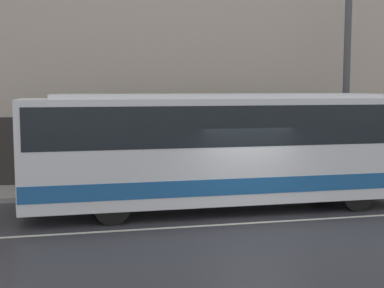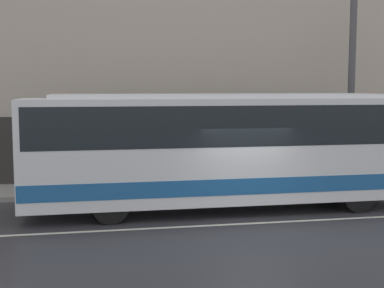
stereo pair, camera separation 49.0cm
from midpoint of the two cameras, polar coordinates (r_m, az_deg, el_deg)
ground_plane at (r=14.48m, az=7.39°, el=-8.41°), size 60.00×60.00×0.00m
sidewalk at (r=19.36m, az=2.54°, el=-4.43°), size 60.00×2.41×0.16m
building_facade at (r=20.39m, az=1.71°, el=9.82°), size 60.00×0.35×10.25m
lane_stripe at (r=14.48m, az=7.39°, el=-8.39°), size 54.00×0.14×0.01m
transit_bus at (r=15.65m, az=3.63°, el=-0.11°), size 11.13×2.50×3.42m
utility_pole_near at (r=20.39m, az=17.29°, el=5.79°), size 0.25×0.25×6.88m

